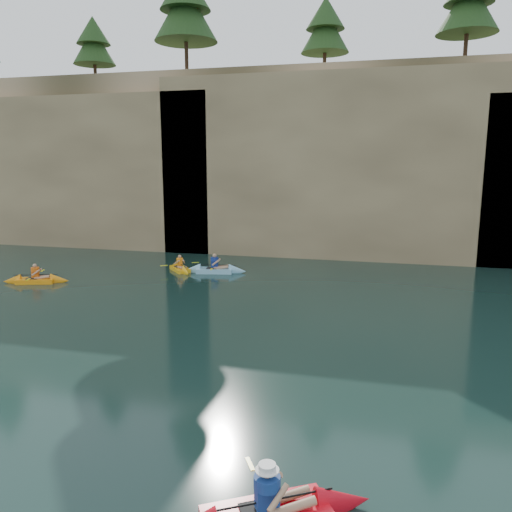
# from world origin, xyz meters

# --- Properties ---
(ground) EXTENTS (160.00, 160.00, 0.00)m
(ground) POSITION_xyz_m (0.00, 0.00, 0.00)
(ground) COLOR black
(ground) RESTS_ON ground
(cliff) EXTENTS (70.00, 16.00, 12.00)m
(cliff) POSITION_xyz_m (0.00, 30.00, 6.00)
(cliff) COLOR tan
(cliff) RESTS_ON ground
(cliff_slab_west) EXTENTS (26.00, 2.40, 10.56)m
(cliff_slab_west) POSITION_xyz_m (-20.00, 22.60, 5.28)
(cliff_slab_west) COLOR tan
(cliff_slab_west) RESTS_ON ground
(cliff_slab_center) EXTENTS (24.00, 2.40, 11.40)m
(cliff_slab_center) POSITION_xyz_m (2.00, 22.60, 5.70)
(cliff_slab_center) COLOR tan
(cliff_slab_center) RESTS_ON ground
(sea_cave_west) EXTENTS (4.50, 1.00, 4.00)m
(sea_cave_west) POSITION_xyz_m (-18.00, 21.95, 2.00)
(sea_cave_west) COLOR black
(sea_cave_west) RESTS_ON ground
(sea_cave_center) EXTENTS (3.50, 1.00, 3.20)m
(sea_cave_center) POSITION_xyz_m (-4.00, 21.95, 1.60)
(sea_cave_center) COLOR black
(sea_cave_center) RESTS_ON ground
(sea_cave_east) EXTENTS (5.00, 1.00, 4.50)m
(sea_cave_east) POSITION_xyz_m (10.00, 21.95, 2.25)
(sea_cave_east) COLOR black
(sea_cave_east) RESTS_ON ground
(kayaker_orange) EXTENTS (3.21, 2.27, 1.20)m
(kayaker_orange) POSITION_xyz_m (-12.61, 12.04, 0.15)
(kayaker_orange) COLOR orange
(kayaker_orange) RESTS_ON ground
(kayaker_yellow) EXTENTS (2.30, 2.46, 1.10)m
(kayaker_yellow) POSITION_xyz_m (-6.82, 16.34, 0.14)
(kayaker_yellow) COLOR yellow
(kayaker_yellow) RESTS_ON ground
(kayaker_ltblue_mid) EXTENTS (3.46, 2.50, 1.29)m
(kayaker_ltblue_mid) POSITION_xyz_m (-4.84, 16.37, 0.16)
(kayaker_ltblue_mid) COLOR #87C6E3
(kayaker_ltblue_mid) RESTS_ON ground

